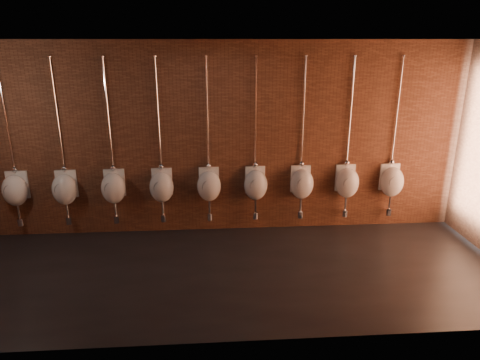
% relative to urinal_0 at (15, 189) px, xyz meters
% --- Properties ---
extents(ground, '(8.50, 8.50, 0.00)m').
position_rel_urinal_0_xyz_m(ground, '(3.21, -1.36, -0.87)').
color(ground, black).
rests_on(ground, ground).
extents(room_shell, '(8.54, 3.04, 3.22)m').
position_rel_urinal_0_xyz_m(room_shell, '(3.21, -1.36, 1.14)').
color(room_shell, black).
rests_on(room_shell, ground).
extents(urinal_0, '(0.42, 0.37, 2.72)m').
position_rel_urinal_0_xyz_m(urinal_0, '(0.00, 0.00, 0.00)').
color(urinal_0, white).
rests_on(urinal_0, ground).
extents(urinal_1, '(0.42, 0.37, 2.72)m').
position_rel_urinal_0_xyz_m(urinal_1, '(0.79, 0.00, 0.00)').
color(urinal_1, white).
rests_on(urinal_1, ground).
extents(urinal_2, '(0.42, 0.37, 2.72)m').
position_rel_urinal_0_xyz_m(urinal_2, '(1.58, 0.00, 0.00)').
color(urinal_2, white).
rests_on(urinal_2, ground).
extents(urinal_3, '(0.42, 0.37, 2.72)m').
position_rel_urinal_0_xyz_m(urinal_3, '(2.37, 0.00, 0.00)').
color(urinal_3, white).
rests_on(urinal_3, ground).
extents(urinal_4, '(0.42, 0.37, 2.72)m').
position_rel_urinal_0_xyz_m(urinal_4, '(3.15, 0.00, 0.00)').
color(urinal_4, white).
rests_on(urinal_4, ground).
extents(urinal_5, '(0.42, 0.37, 2.72)m').
position_rel_urinal_0_xyz_m(urinal_5, '(3.94, 0.00, 0.00)').
color(urinal_5, white).
rests_on(urinal_5, ground).
extents(urinal_6, '(0.42, 0.37, 2.72)m').
position_rel_urinal_0_xyz_m(urinal_6, '(4.73, 0.00, 0.00)').
color(urinal_6, white).
rests_on(urinal_6, ground).
extents(urinal_7, '(0.42, 0.37, 2.72)m').
position_rel_urinal_0_xyz_m(urinal_7, '(5.52, 0.00, 0.00)').
color(urinal_7, white).
rests_on(urinal_7, ground).
extents(urinal_8, '(0.42, 0.37, 2.72)m').
position_rel_urinal_0_xyz_m(urinal_8, '(6.31, 0.00, 0.00)').
color(urinal_8, white).
rests_on(urinal_8, ground).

